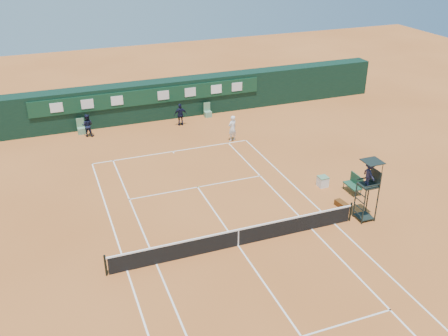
{
  "coord_description": "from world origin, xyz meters",
  "views": [
    {
      "loc": [
        -7.85,
        -18.64,
        14.35
      ],
      "look_at": [
        1.54,
        6.0,
        1.2
      ],
      "focal_mm": 40.0,
      "sensor_mm": 36.0,
      "label": 1
    }
  ],
  "objects_px": {
    "umpire_chair": "(369,178)",
    "cooler": "(323,181)",
    "player": "(232,128)",
    "tennis_net": "(238,237)",
    "player_bench": "(354,183)"
  },
  "relations": [
    {
      "from": "umpire_chair",
      "to": "cooler",
      "type": "height_order",
      "value": "umpire_chair"
    },
    {
      "from": "player_bench",
      "to": "cooler",
      "type": "xyz_separation_m",
      "value": [
        -1.33,
        1.27,
        -0.27
      ]
    },
    {
      "from": "player",
      "to": "cooler",
      "type": "bearing_deg",
      "value": 85.37
    },
    {
      "from": "tennis_net",
      "to": "umpire_chair",
      "type": "relative_size",
      "value": 3.77
    },
    {
      "from": "player",
      "to": "tennis_net",
      "type": "bearing_deg",
      "value": 48.36
    },
    {
      "from": "player_bench",
      "to": "cooler",
      "type": "bearing_deg",
      "value": 136.33
    },
    {
      "from": "cooler",
      "to": "player_bench",
      "type": "bearing_deg",
      "value": -43.67
    },
    {
      "from": "player_bench",
      "to": "cooler",
      "type": "distance_m",
      "value": 1.86
    },
    {
      "from": "player_bench",
      "to": "player",
      "type": "distance_m",
      "value": 10.38
    },
    {
      "from": "cooler",
      "to": "player",
      "type": "relative_size",
      "value": 0.34
    },
    {
      "from": "tennis_net",
      "to": "player",
      "type": "relative_size",
      "value": 6.78
    },
    {
      "from": "player_bench",
      "to": "tennis_net",
      "type": "bearing_deg",
      "value": -162.89
    },
    {
      "from": "umpire_chair",
      "to": "player",
      "type": "distance_m",
      "value": 12.7
    },
    {
      "from": "umpire_chair",
      "to": "player",
      "type": "bearing_deg",
      "value": 102.12
    },
    {
      "from": "umpire_chair",
      "to": "cooler",
      "type": "distance_m",
      "value": 4.5
    }
  ]
}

